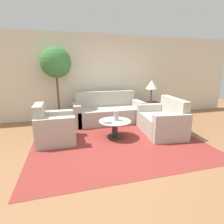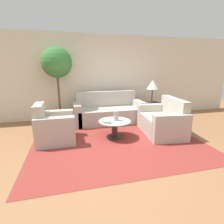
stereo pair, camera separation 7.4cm
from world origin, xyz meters
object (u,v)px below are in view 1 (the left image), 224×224
Objects in this scene: potted_plant at (56,68)px; sofa_main at (107,112)px; bowl at (107,122)px; coffee_table at (115,127)px; loveseat at (163,121)px; vase at (116,116)px; table_lamp at (152,85)px; armchair at (53,129)px.

sofa_main is at bearing -10.30° from potted_plant.
coffee_table is at bearing 26.88° from bowl.
coffee_table is at bearing -84.90° from loveseat.
bowl is (1.04, -1.63, -1.15)m from potted_plant.
sofa_main reaches higher than bowl.
vase is (-0.10, -1.25, 0.22)m from sofa_main.
sofa_main is at bearing 85.62° from vase.
vase reaches higher than bowl.
potted_plant is 2.25m from vase.
potted_plant reaches higher than loveseat.
table_lamp is (0.30, 1.27, 0.78)m from loveseat.
armchair is at bearing -158.59° from table_lamp.
vase is (-1.50, -1.23, -0.56)m from table_lamp.
loveseat reaches higher than vase.
armchair is 1.91m from potted_plant.
loveseat is at bearing 3.42° from bowl.
vase is at bearing -94.38° from sofa_main.
table_lamp reaches higher than bowl.
loveseat is 1.23m from vase.
potted_plant is (-2.50, 1.54, 1.29)m from loveseat.
potted_plant is (-2.80, 0.27, 0.51)m from table_lamp.
table_lamp is (1.41, -0.02, 0.78)m from sofa_main.
loveseat reaches higher than armchair.
coffee_table is (-1.24, 0.02, -0.03)m from loveseat.
potted_plant is 2.25m from bowl.
armchair is 1.24× the size of table_lamp.
armchair is 0.40× the size of potted_plant.
potted_plant reaches higher than armchair.
sofa_main is at bearing 75.64° from bowl.
armchair is 1.17m from bowl.
loveseat reaches higher than coffee_table.
sofa_main is 1.42m from bowl.
vase reaches higher than coffee_table.
loveseat is 7.45× the size of bowl.
potted_plant is 9.75× the size of vase.
loveseat is 6.35× the size of vase.
table_lamp is at bearing 39.24° from vase.
loveseat is at bearing -1.83° from vase.
sofa_main is 10.79× the size of bowl.
sofa_main is at bearing -133.06° from loveseat.
sofa_main is 1.61m from table_lamp.
sofa_main reaches higher than coffee_table.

